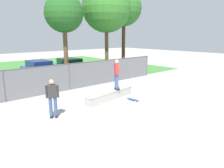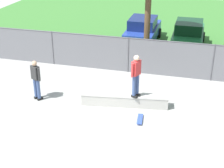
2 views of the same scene
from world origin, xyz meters
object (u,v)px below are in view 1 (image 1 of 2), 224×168
object	(u,v)px
skateboard	(133,99)
tree_near_right	(106,8)
car_green	(69,67)
bystander	(53,97)
skateboarder	(117,73)
tree_mid	(124,9)
car_blue	(39,70)
tree_near_left	(64,14)
concrete_ledge	(110,95)

from	to	relation	value
skateboard	tree_near_right	world-z (taller)	tree_near_right
car_green	bystander	distance (m)	10.65
skateboarder	tree_near_right	xyz separation A→B (m)	(3.77, 5.43, 4.48)
bystander	tree_mid	bearing A→B (deg)	29.17
skateboard	car_blue	distance (m)	9.75
car_green	tree_near_left	bearing A→B (deg)	-122.65
skateboarder	tree_mid	world-z (taller)	tree_mid
skateboarder	bystander	size ratio (longest dim) A/B	1.00
tree_near_left	tree_near_right	world-z (taller)	tree_near_right
tree_near_left	car_blue	world-z (taller)	tree_near_left
tree_near_right	car_blue	distance (m)	7.89
skateboard	car_blue	bearing A→B (deg)	99.67
concrete_ledge	car_blue	bearing A→B (deg)	95.13
concrete_ledge	car_green	distance (m)	8.69
concrete_ledge	tree_mid	size ratio (longest dim) A/B	0.48
tree_near_right	skateboarder	bearing A→B (deg)	-124.80
skateboard	tree_near_right	xyz separation A→B (m)	(3.38, 6.40, 5.95)
bystander	skateboarder	bearing A→B (deg)	4.67
tree_near_right	skateboard	bearing A→B (deg)	-117.82
car_blue	car_green	xyz separation A→B (m)	(2.90, -0.15, 0.00)
concrete_ledge	car_blue	size ratio (longest dim) A/B	0.89
concrete_ledge	skateboard	world-z (taller)	concrete_ledge
tree_near_right	bystander	world-z (taller)	tree_near_right
concrete_ledge	skateboard	xyz separation A→B (m)	(0.87, -1.03, -0.20)
tree_near_left	car_blue	bearing A→B (deg)	103.22
car_green	tree_mid	bearing A→B (deg)	-39.71
concrete_ledge	tree_near_right	xyz separation A→B (m)	(4.24, 5.37, 5.75)
concrete_ledge	bystander	distance (m)	3.93
tree_near_left	bystander	xyz separation A→B (m)	(-3.87, -5.55, -4.27)
tree_near_right	car_green	size ratio (longest dim) A/B	1.93
skateboarder	tree_mid	size ratio (longest dim) A/B	0.24
skateboard	bystander	size ratio (longest dim) A/B	0.45
skateboard	bystander	xyz separation A→B (m)	(-4.70, 0.62, 0.94)
tree_near_left	car_blue	size ratio (longest dim) A/B	1.60
concrete_ledge	tree_near_right	distance (m)	8.94
skateboarder	tree_near_left	world-z (taller)	tree_near_left
concrete_ledge	tree_mid	world-z (taller)	tree_mid
tree_mid	skateboard	bearing A→B (deg)	-130.27
tree_near_left	tree_near_right	bearing A→B (deg)	3.13
car_blue	tree_near_right	bearing A→B (deg)	-32.47
tree_near_right	bystander	distance (m)	11.13
tree_near_right	car_blue	bearing A→B (deg)	147.53
tree_near_left	tree_near_right	size ratio (longest dim) A/B	0.83
tree_near_left	skateboard	bearing A→B (deg)	-82.33
skateboarder	bystander	bearing A→B (deg)	-175.33
car_blue	car_green	bearing A→B (deg)	-2.92
skateboarder	car_blue	distance (m)	8.73
tree_near_left	bystander	distance (m)	8.00
skateboard	tree_near_right	size ratio (longest dim) A/B	0.10
skateboarder	tree_mid	distance (m)	8.88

